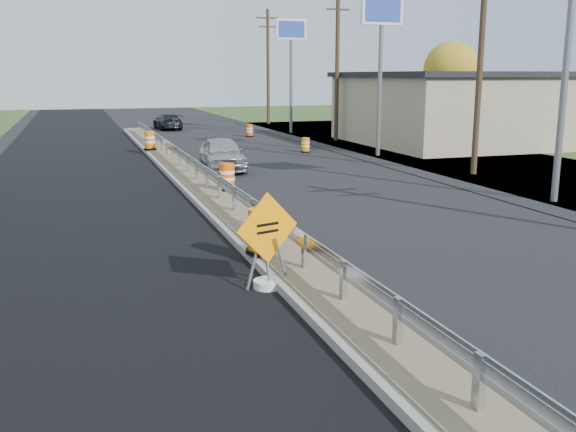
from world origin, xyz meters
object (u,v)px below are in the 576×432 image
object	(u,v)px
barrel_shoulder_mid	(306,145)
barrel_shoulder_far	(250,131)
barrel_median_mid	(227,177)
car_dark_far	(168,121)
caution_sign	(268,264)
barrel_median_near	(260,232)
barrel_median_far	(150,141)
car_silver	(222,154)

from	to	relation	value
barrel_shoulder_mid	barrel_shoulder_far	bearing A→B (deg)	93.01
barrel_median_mid	car_dark_far	xyz separation A→B (m)	(2.04, 28.83, -0.06)
caution_sign	barrel_median_mid	xyz separation A→B (m)	(1.45, 9.69, 0.19)
caution_sign	car_dark_far	size ratio (longest dim) A/B	0.45
barrel_median_near	barrel_median_far	size ratio (longest dim) A/B	1.03
barrel_median_mid	barrel_shoulder_far	xyz separation A→B (m)	(6.45, 21.10, -0.28)
barrel_median_mid	car_silver	size ratio (longest dim) A/B	0.22
barrel_median_near	barrel_shoulder_mid	bearing A→B (deg)	67.36
caution_sign	barrel_median_mid	distance (m)	9.80
caution_sign	car_dark_far	distance (m)	38.67
barrel_median_far	barrel_median_near	bearing A→B (deg)	-90.00
barrel_median_mid	car_silver	distance (m)	6.44
barrel_median_near	barrel_shoulder_far	distance (m)	30.04
caution_sign	barrel_median_far	world-z (taller)	caution_sign
barrel_median_far	car_silver	size ratio (longest dim) A/B	0.23
barrel_shoulder_mid	car_dark_far	bearing A→B (deg)	105.74
barrel_median_far	barrel_shoulder_mid	world-z (taller)	barrel_median_far
caution_sign	barrel_median_far	distance (m)	22.89
barrel_median_near	car_dark_far	world-z (taller)	barrel_median_near
car_silver	barrel_shoulder_mid	bearing A→B (deg)	45.18
barrel_median_mid	barrel_shoulder_far	distance (m)	22.07
barrel_median_near	barrel_median_mid	xyz separation A→B (m)	(1.10, 7.97, -0.03)
caution_sign	car_silver	distance (m)	16.24
barrel_median_mid	barrel_shoulder_far	size ratio (longest dim) A/B	1.12
barrel_median_far	barrel_shoulder_far	distance (m)	10.93
caution_sign	barrel_shoulder_mid	bearing A→B (deg)	50.98
barrel_median_near	barrel_median_mid	distance (m)	8.04
caution_sign	car_dark_far	xyz separation A→B (m)	(3.49, 38.52, 0.12)
barrel_median_near	car_silver	bearing A→B (deg)	80.66
caution_sign	barrel_shoulder_far	bearing A→B (deg)	58.37
barrel_shoulder_far	car_silver	world-z (taller)	car_silver
barrel_median_mid	barrel_shoulder_far	world-z (taller)	barrel_median_mid
car_dark_far	barrel_shoulder_far	bearing A→B (deg)	116.67
barrel_median_near	barrel_median_mid	world-z (taller)	barrel_median_near
barrel_median_mid	barrel_median_near	bearing A→B (deg)	-97.86
barrel_shoulder_mid	barrel_median_mid	bearing A→B (deg)	-121.49
barrel_median_far	barrel_shoulder_far	world-z (taller)	barrel_median_far
caution_sign	barrel_median_mid	bearing A→B (deg)	64.25
barrel_median_near	barrel_shoulder_far	bearing A→B (deg)	75.44
barrel_median_mid	car_dark_far	distance (m)	28.90
barrel_median_mid	barrel_shoulder_mid	distance (m)	13.33
barrel_shoulder_far	barrel_median_near	bearing A→B (deg)	-104.56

